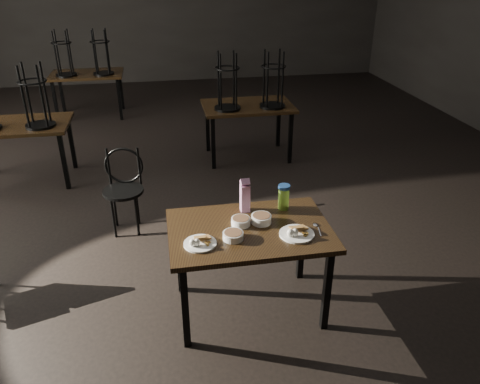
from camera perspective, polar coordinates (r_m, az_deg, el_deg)
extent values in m
plane|color=black|center=(5.33, -7.94, -1.91)|extent=(12.00, 12.00, 0.00)
cube|color=black|center=(10.72, -10.39, 21.52)|extent=(10.00, 0.04, 3.20)
cube|color=black|center=(3.47, 1.17, -4.72)|extent=(1.20, 0.80, 0.04)
cube|color=black|center=(3.39, -6.71, -13.75)|extent=(0.05, 0.05, 0.71)
cube|color=black|center=(3.56, 10.55, -11.68)|extent=(0.05, 0.05, 0.71)
cube|color=black|center=(3.90, -7.41, -7.65)|extent=(0.05, 0.05, 0.71)
cube|color=black|center=(4.05, 7.50, -6.16)|extent=(0.05, 0.05, 0.71)
cylinder|color=white|center=(3.29, -4.89, -6.28)|extent=(0.23, 0.23, 0.01)
cube|color=#A07038|center=(3.29, -4.90, -5.22)|extent=(0.08, 0.08, 0.04)
cube|color=#A07038|center=(3.29, -4.43, -5.18)|extent=(0.10, 0.10, 0.03)
ellipsoid|color=white|center=(3.24, -5.84, -6.16)|extent=(0.04, 0.04, 0.06)
ellipsoid|color=white|center=(3.24, -5.26, -6.11)|extent=(0.04, 0.04, 0.06)
cylinder|color=white|center=(3.40, 6.93, -5.10)|extent=(0.25, 0.25, 0.02)
cube|color=#A07038|center=(3.41, 6.87, -3.98)|extent=(0.09, 0.09, 0.04)
cube|color=#A07038|center=(3.42, 7.36, -3.93)|extent=(0.11, 0.11, 0.03)
ellipsoid|color=white|center=(3.34, 6.14, -4.97)|extent=(0.05, 0.05, 0.06)
ellipsoid|color=white|center=(3.35, 6.72, -4.91)|extent=(0.05, 0.05, 0.06)
cylinder|color=white|center=(3.49, 0.09, -3.62)|extent=(0.14, 0.14, 0.06)
cylinder|color=brown|center=(3.48, 0.09, -3.34)|extent=(0.12, 0.12, 0.01)
cylinder|color=white|center=(3.52, 2.61, -3.31)|extent=(0.15, 0.15, 0.06)
cylinder|color=brown|center=(3.51, 2.62, -3.01)|extent=(0.13, 0.13, 0.01)
cylinder|color=white|center=(3.33, -0.84, -5.35)|extent=(0.15, 0.15, 0.05)
cylinder|color=brown|center=(3.32, -0.84, -5.08)|extent=(0.13, 0.13, 0.01)
cube|color=#7E175C|center=(3.64, 0.60, -0.74)|extent=(0.07, 0.07, 0.22)
cube|color=#7E175C|center=(3.58, 0.61, 1.14)|extent=(0.07, 0.07, 0.07)
cylinder|color=#8DCC3C|center=(3.70, 5.35, -0.80)|extent=(0.10, 0.10, 0.18)
cylinder|color=navy|center=(3.65, 5.41, 0.62)|extent=(0.12, 0.12, 0.03)
ellipsoid|color=silver|center=(3.54, 9.18, -3.96)|extent=(0.05, 0.06, 0.01)
cube|color=silver|center=(3.47, 9.67, -4.79)|extent=(0.03, 0.12, 0.00)
cylinder|color=black|center=(4.79, -14.06, 0.11)|extent=(0.40, 0.40, 0.03)
torus|color=black|center=(4.86, -13.99, 3.14)|extent=(0.39, 0.07, 0.39)
cylinder|color=black|center=(4.99, -12.42, -1.52)|extent=(0.03, 0.03, 0.45)
cylinder|color=black|center=(5.00, -15.02, -1.73)|extent=(0.03, 0.03, 0.45)
cylinder|color=black|center=(4.80, -15.17, -3.02)|extent=(0.03, 0.03, 0.45)
cylinder|color=black|center=(4.79, -12.46, -2.81)|extent=(0.03, 0.03, 0.45)
cube|color=black|center=(6.23, -25.50, 7.34)|extent=(1.20, 0.80, 0.04)
cube|color=black|center=(5.94, -20.66, 3.48)|extent=(0.05, 0.05, 0.71)
cube|color=black|center=(6.53, -19.85, 5.68)|extent=(0.05, 0.05, 0.71)
cylinder|color=black|center=(6.01, -23.12, 7.50)|extent=(0.34, 0.34, 0.03)
torus|color=black|center=(5.88, -24.01, 12.07)|extent=(0.32, 0.32, 0.02)
cylinder|color=black|center=(5.98, -22.65, 11.20)|extent=(0.03, 0.03, 0.70)
cylinder|color=black|center=(6.03, -24.51, 10.96)|extent=(0.03, 0.03, 0.70)
cylinder|color=black|center=(5.84, -24.91, 10.42)|extent=(0.03, 0.03, 0.70)
cylinder|color=black|center=(5.79, -23.00, 10.67)|extent=(0.03, 0.03, 0.70)
cube|color=black|center=(6.39, 0.97, 10.42)|extent=(1.20, 0.80, 0.04)
cube|color=black|center=(6.13, -3.28, 5.95)|extent=(0.05, 0.05, 0.71)
cube|color=black|center=(6.33, 6.15, 6.53)|extent=(0.05, 0.05, 0.71)
cube|color=black|center=(6.73, -3.98, 7.88)|extent=(0.05, 0.05, 0.71)
cube|color=black|center=(6.91, 4.71, 8.37)|extent=(0.05, 0.05, 0.71)
cylinder|color=black|center=(6.19, -1.53, 10.19)|extent=(0.34, 0.34, 0.03)
torus|color=black|center=(6.06, -1.59, 14.72)|extent=(0.32, 0.32, 0.02)
cylinder|color=black|center=(6.20, -0.79, 13.73)|extent=(0.03, 0.03, 0.70)
cylinder|color=black|center=(6.17, -2.65, 13.65)|extent=(0.03, 0.03, 0.70)
cylinder|color=black|center=(5.98, -2.39, 13.22)|extent=(0.03, 0.03, 0.70)
cylinder|color=black|center=(6.01, -0.47, 13.31)|extent=(0.03, 0.03, 0.70)
cylinder|color=black|center=(6.30, 3.96, 10.45)|extent=(0.34, 0.34, 0.03)
torus|color=black|center=(6.18, 4.11, 14.90)|extent=(0.32, 0.32, 0.02)
cylinder|color=black|center=(6.32, 4.74, 13.91)|extent=(0.03, 0.03, 0.70)
cylinder|color=black|center=(6.28, 2.94, 13.87)|extent=(0.03, 0.03, 0.70)
cylinder|color=black|center=(6.09, 3.37, 13.44)|extent=(0.03, 0.03, 0.70)
cylinder|color=black|center=(6.14, 5.22, 13.49)|extent=(0.03, 0.03, 0.70)
cube|color=black|center=(8.61, -18.20, 13.48)|extent=(1.20, 0.80, 0.04)
cube|color=black|center=(8.47, -21.58, 10.11)|extent=(0.05, 0.05, 0.71)
cube|color=black|center=(8.33, -14.47, 10.87)|extent=(0.05, 0.05, 0.71)
cube|color=black|center=(9.08, -20.93, 11.26)|extent=(0.05, 0.05, 0.71)
cube|color=black|center=(8.95, -14.27, 11.98)|extent=(0.05, 0.05, 0.71)
cylinder|color=black|center=(8.50, -20.39, 13.24)|extent=(0.34, 0.34, 0.03)
torus|color=black|center=(8.41, -20.95, 16.53)|extent=(0.32, 0.32, 0.02)
cylinder|color=black|center=(8.51, -20.02, 15.85)|extent=(0.03, 0.03, 0.70)
cylinder|color=black|center=(8.54, -21.37, 15.67)|extent=(0.03, 0.03, 0.70)
cylinder|color=black|center=(8.35, -21.58, 15.41)|extent=(0.03, 0.03, 0.70)
cylinder|color=black|center=(8.32, -20.21, 15.59)|extent=(0.03, 0.03, 0.70)
cylinder|color=black|center=(8.42, -16.27, 13.71)|extent=(0.34, 0.34, 0.03)
torus|color=black|center=(8.33, -16.73, 17.04)|extent=(0.32, 0.32, 0.02)
cylinder|color=black|center=(8.43, -15.86, 16.33)|extent=(0.03, 0.03, 0.70)
cylinder|color=black|center=(8.45, -17.24, 16.18)|extent=(0.03, 0.03, 0.70)
cylinder|color=black|center=(8.26, -17.37, 15.93)|extent=(0.03, 0.03, 0.70)
cylinder|color=black|center=(8.24, -15.96, 16.09)|extent=(0.03, 0.03, 0.70)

